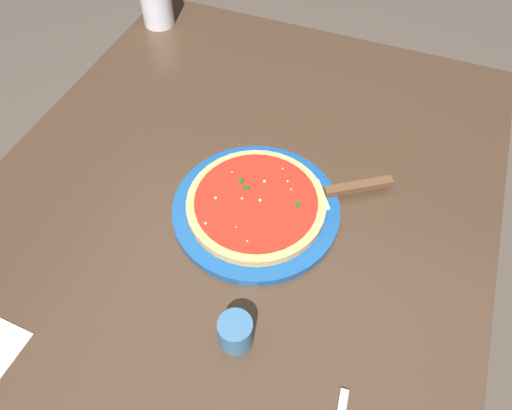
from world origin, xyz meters
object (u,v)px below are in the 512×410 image
Objects in this scene: cup_tall_drink at (156,1)px; cup_small_sauce at (236,332)px; serving_plate at (256,209)px; pizza_server at (338,191)px; pizza at (256,203)px.

cup_small_sauce is (-0.71, -0.51, -0.03)m from cup_tall_drink.
cup_tall_drink is 0.88m from cup_small_sauce.
serving_plate is 1.46× the size of pizza_server.
cup_small_sauce is (-0.23, -0.06, 0.02)m from serving_plate.
cup_tall_drink is (0.47, 0.45, 0.05)m from serving_plate.
pizza is 0.24m from cup_small_sauce.
cup_small_sauce is (-0.23, -0.06, 0.00)m from pizza.
cup_small_sauce is at bearing -165.71° from serving_plate.
cup_tall_drink is at bearing 56.25° from pizza_server.
pizza_server is (0.08, -0.13, 0.01)m from serving_plate.
pizza is 0.66m from cup_tall_drink.
cup_small_sauce is (-0.32, 0.07, 0.01)m from pizza_server.
serving_plate is 0.66m from cup_tall_drink.
cup_small_sauce reaches higher than pizza_server.
cup_tall_drink reaches higher than serving_plate.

